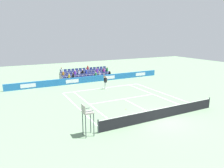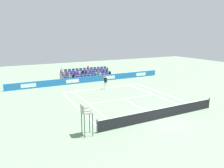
{
  "view_description": "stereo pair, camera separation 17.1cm",
  "coord_description": "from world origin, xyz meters",
  "px_view_note": "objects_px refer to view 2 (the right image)",
  "views": [
    {
      "loc": [
        11.49,
        12.89,
        7.01
      ],
      "look_at": [
        -0.04,
        -9.33,
        1.1
      ],
      "focal_mm": 33.44,
      "sensor_mm": 36.0,
      "label": 1
    },
    {
      "loc": [
        11.34,
        12.97,
        7.01
      ],
      "look_at": [
        -0.04,
        -9.33,
        1.1
      ],
      "focal_mm": 33.44,
      "sensor_mm": 36.0,
      "label": 2
    }
  ],
  "objects_px": {
    "tennis_player": "(105,82)",
    "loose_tennis_ball": "(125,109)",
    "tennis_net": "(161,113)",
    "umpire_chair": "(86,115)"
  },
  "relations": [
    {
      "from": "loose_tennis_ball",
      "to": "umpire_chair",
      "type": "bearing_deg",
      "value": 32.52
    },
    {
      "from": "tennis_player",
      "to": "umpire_chair",
      "type": "distance_m",
      "value": 13.22
    },
    {
      "from": "tennis_net",
      "to": "tennis_player",
      "type": "relative_size",
      "value": 4.19
    },
    {
      "from": "tennis_net",
      "to": "loose_tennis_ball",
      "type": "height_order",
      "value": "tennis_net"
    },
    {
      "from": "tennis_net",
      "to": "umpire_chair",
      "type": "relative_size",
      "value": 5.12
    },
    {
      "from": "tennis_player",
      "to": "loose_tennis_ball",
      "type": "relative_size",
      "value": 41.97
    },
    {
      "from": "tennis_net",
      "to": "loose_tennis_ball",
      "type": "bearing_deg",
      "value": -65.07
    },
    {
      "from": "tennis_net",
      "to": "tennis_player",
      "type": "distance_m",
      "value": 11.34
    },
    {
      "from": "tennis_net",
      "to": "tennis_player",
      "type": "xyz_separation_m",
      "value": [
        -0.08,
        -11.32,
        0.5
      ]
    },
    {
      "from": "tennis_player",
      "to": "loose_tennis_ball",
      "type": "xyz_separation_m",
      "value": [
        1.63,
        7.98,
        -0.96
      ]
    }
  ]
}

